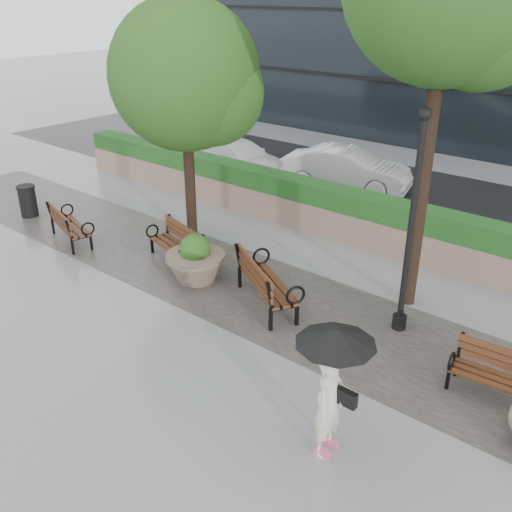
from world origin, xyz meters
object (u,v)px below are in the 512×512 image
Objects in this scene: lamppost at (409,240)px; car_right at (346,169)px; bench_1 at (176,251)px; pedestrian at (332,379)px; planter_left at (196,263)px; car_left at (239,158)px; bench_0 at (71,232)px; bench_2 at (266,292)px; trash_bin at (28,202)px; bench_3 at (499,386)px.

lamppost is 1.03× the size of car_right.
pedestrian reaches higher than bench_1.
lamppost is at bearing 21.08° from bench_1.
car_left is at bearing 124.49° from planter_left.
planter_left is 0.32× the size of car_right.
bench_2 reaches higher than bench_0.
car_left is (-0.62, 7.57, 0.33)m from bench_0.
lamppost is (5.73, 0.73, 1.67)m from bench_1.
car_right is (-2.88, 7.87, 0.38)m from bench_2.
car_left reaches higher than planter_left.
pedestrian is at bearing -10.83° from trash_bin.
planter_left is 6.82m from trash_bin.
bench_3 is 0.39× the size of car_left.
trash_bin is at bearing -173.12° from lamppost.
car_left is 2.03× the size of pedestrian.
bench_0 is 1.13× the size of bench_3.
lamppost is (11.45, 1.38, 1.50)m from trash_bin.
lamppost is 11.20m from car_left.
lamppost is 8.90m from car_right.
bench_3 is 13.56m from car_left.
car_right is at bearing 27.23° from pedestrian.
bench_2 is 1.56× the size of planter_left.
pedestrian is (-1.54, -2.77, 1.02)m from bench_3.
trash_bin is at bearing 168.00° from car_left.
lamppost is at bearing -129.13° from bench_2.
bench_1 is at bearing 6.48° from trash_bin.
planter_left is 5.00m from lamppost.
bench_1 is 6.01m from lamppost.
lamppost is 1.04× the size of car_left.
bench_1 is 0.44× the size of car_left.
car_right is (5.93, 8.26, 0.25)m from trash_bin.
car_right reaches higher than car_left.
lamppost is (2.63, 0.99, 1.63)m from bench_2.
bench_0 is at bearing -169.11° from lamppost.
bench_0 is 11.12m from bench_3.
bench_3 is at bearing 1.82° from trash_bin.
trash_bin is 10.18m from car_right.
car_right is at bearing 128.72° from lamppost.
bench_1 is 3.10m from bench_2.
bench_3 is at bearing -32.40° from pedestrian.
bench_2 is at bearing 47.76° from pedestrian.
bench_1 is 2.06× the size of trash_bin.
bench_0 is 0.44× the size of car_left.
bench_2 is (6.18, 0.70, 0.04)m from bench_0.
bench_3 is at bearing 12.26° from bench_1.
bench_1 is 0.43× the size of car_right.
bench_0 is at bearing 74.78° from pedestrian.
car_left reaches higher than bench_2.
trash_bin is 0.21× the size of car_right.
pedestrian is (3.36, -2.72, 0.95)m from bench_2.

